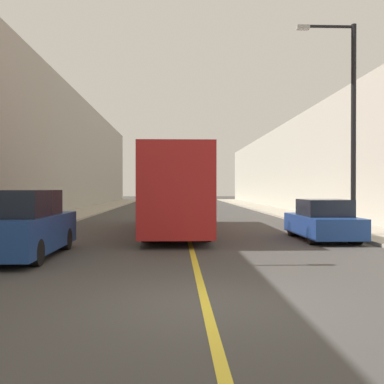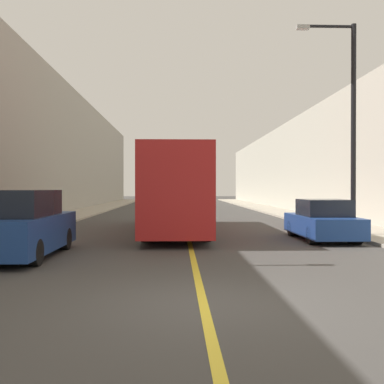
{
  "view_description": "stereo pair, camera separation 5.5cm",
  "coord_description": "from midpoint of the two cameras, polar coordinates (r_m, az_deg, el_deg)",
  "views": [
    {
      "loc": [
        -0.49,
        -7.45,
        1.95
      ],
      "look_at": [
        0.25,
        13.37,
        1.76
      ],
      "focal_mm": 42.0,
      "sensor_mm": 36.0,
      "label": 1
    },
    {
      "loc": [
        -0.44,
        -7.45,
        1.95
      ],
      "look_at": [
        0.25,
        13.37,
        1.76
      ],
      "focal_mm": 42.0,
      "sensor_mm": 36.0,
      "label": 2
    }
  ],
  "objects": [
    {
      "name": "building_row_left",
      "position": [
        39.09,
        -17.88,
        5.26
      ],
      "size": [
        4.0,
        72.0,
        10.41
      ],
      "primitive_type": "cube",
      "color": "gray",
      "rests_on": "ground"
    },
    {
      "name": "road_center_line",
      "position": [
        37.5,
        -1.18,
        -2.47
      ],
      "size": [
        0.16,
        72.0,
        0.01
      ],
      "primitive_type": "cube",
      "color": "gold",
      "rests_on": "ground"
    },
    {
      "name": "street_lamp_right",
      "position": [
        19.07,
        19.39,
        9.05
      ],
      "size": [
        2.39,
        0.24,
        8.32
      ],
      "color": "black",
      "rests_on": "sidewalk_right"
    },
    {
      "name": "bus",
      "position": [
        19.94,
        -1.96,
        0.22
      ],
      "size": [
        2.52,
        11.92,
        3.47
      ],
      "color": "#AD1E1E",
      "rests_on": "ground"
    },
    {
      "name": "car_right_near",
      "position": [
        17.54,
        16.33,
        -3.64
      ],
      "size": [
        1.84,
        4.32,
        1.53
      ],
      "color": "navy",
      "rests_on": "ground"
    },
    {
      "name": "sidewalk_left",
      "position": [
        38.19,
        -12.85,
        -2.34
      ],
      "size": [
        2.94,
        72.0,
        0.12
      ],
      "primitive_type": "cube",
      "color": "#A89E8C",
      "rests_on": "ground"
    },
    {
      "name": "building_row_right",
      "position": [
        39.27,
        15.4,
        3.3
      ],
      "size": [
        4.0,
        72.0,
        7.75
      ],
      "primitive_type": "cube",
      "color": "#B7B2A3",
      "rests_on": "ground"
    },
    {
      "name": "sidewalk_right",
      "position": [
        38.38,
        10.43,
        -2.32
      ],
      "size": [
        2.94,
        72.0,
        0.12
      ],
      "primitive_type": "cube",
      "color": "#A89E8C",
      "rests_on": "ground"
    },
    {
      "name": "ground_plane",
      "position": [
        7.71,
        1.68,
        -14.11
      ],
      "size": [
        200.0,
        200.0,
        0.0
      ],
      "primitive_type": "plane",
      "color": "#3F3D3A"
    },
    {
      "name": "parked_suv_left",
      "position": [
        13.5,
        -21.0,
        -4.08
      ],
      "size": [
        2.04,
        4.87,
        1.89
      ],
      "color": "navy",
      "rests_on": "ground"
    }
  ]
}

